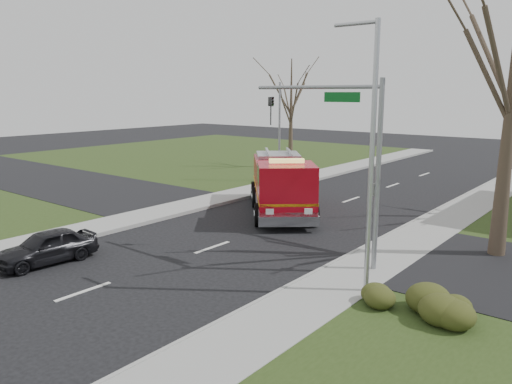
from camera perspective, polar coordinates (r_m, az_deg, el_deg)
The scene contains 11 objects.
ground at distance 20.86m, azimuth -5.02°, elevation -6.34°, with size 120.00×120.00×0.00m, color black.
sidewalk_right at distance 17.37m, azimuth 10.17°, elevation -9.92°, with size 2.40×80.00×0.15m, color gray.
sidewalk_left at distance 25.38m, azimuth -15.22°, elevation -3.32°, with size 2.40×80.00×0.15m, color gray.
cross_street_left at distance 41.05m, azimuth -24.15°, elevation 1.59°, with size 30.00×8.00×0.15m, color black.
hedge_corner at distance 15.27m, azimuth 17.81°, elevation -11.31°, with size 2.80×2.00×0.90m, color #363E16.
bare_tree_left at distance 41.77m, azimuth 4.04°, elevation 10.26°, with size 4.50×4.50×9.00m.
traffic_signal_mast at distance 18.07m, azimuth 10.22°, elevation 6.04°, with size 5.29×0.18×6.80m.
streetlight_pole at distance 15.44m, azimuth 12.92°, elevation 4.48°, with size 1.48×0.16×8.40m.
utility_pole_far at distance 35.13m, azimuth 2.69°, elevation 6.71°, with size 0.14×0.14×7.00m, color gray.
fire_engine at distance 26.32m, azimuth 2.96°, elevation 0.69°, with size 7.31×7.87×3.24m.
parked_car_maroon at distance 20.38m, azimuth -22.83°, elevation -5.79°, with size 1.49×3.71×1.26m, color black.
Camera 1 is at (13.80, -14.31, 6.31)m, focal length 35.00 mm.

